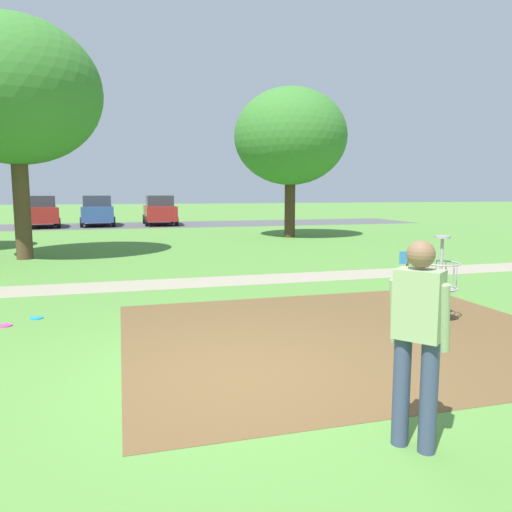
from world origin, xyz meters
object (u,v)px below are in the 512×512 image
tree_near_right (15,92)px  parked_car_center_right (160,210)px  tree_near_left (290,137)px  parked_car_leftmost (40,211)px  frisbee_near_basket (36,318)px  frisbee_mid_grass (5,326)px  parked_car_center_left (97,211)px  player_foreground_watching (418,333)px  disc_golf_basket (437,275)px

tree_near_right → parked_car_center_right: size_ratio=1.71×
tree_near_right → parked_car_center_right: tree_near_right is taller
tree_near_left → parked_car_leftmost: size_ratio=1.50×
frisbee_near_basket → frisbee_mid_grass: (-0.40, -0.37, 0.00)m
frisbee_near_basket → parked_car_center_left: 23.01m
player_foreground_watching → frisbee_mid_grass: 6.43m
player_foreground_watching → tree_near_left: (5.25, 17.90, 3.54)m
tree_near_left → tree_near_right: bearing=-155.5°
player_foreground_watching → parked_car_center_left: bearing=97.1°
frisbee_mid_grass → tree_near_left: size_ratio=0.03×
tree_near_right → disc_golf_basket: bearing=-51.7°
disc_golf_basket → tree_near_right: 13.20m
tree_near_left → parked_car_center_right: tree_near_left is taller
player_foreground_watching → frisbee_mid_grass: bearing=129.4°
tree_near_left → tree_near_right: (-10.38, -4.73, 0.52)m
frisbee_mid_grass → parked_car_leftmost: bearing=96.7°
frisbee_near_basket → tree_near_right: size_ratio=0.03×
tree_near_left → parked_car_center_left: 14.06m
tree_near_left → parked_car_center_left: tree_near_left is taller
player_foreground_watching → frisbee_near_basket: 6.48m
player_foreground_watching → frisbee_near_basket: player_foreground_watching is taller
disc_golf_basket → frisbee_near_basket: size_ratio=6.85×
disc_golf_basket → player_foreground_watching: (-2.61, -3.37, 0.21)m
tree_near_right → player_foreground_watching: bearing=-68.7°
parked_car_center_left → parked_car_leftmost: bearing=-173.4°
disc_golf_basket → player_foreground_watching: 4.27m
disc_golf_basket → player_foreground_watching: size_ratio=0.81×
player_foreground_watching → tree_near_right: tree_near_right is taller
frisbee_mid_grass → parked_car_center_right: parked_car_center_right is taller
frisbee_mid_grass → parked_car_center_right: size_ratio=0.05×
tree_near_right → parked_car_center_left: size_ratio=1.69×
player_foreground_watching → frisbee_near_basket: (-3.63, 5.28, -0.96)m
frisbee_near_basket → tree_near_right: 9.47m
frisbee_mid_grass → parked_car_center_left: size_ratio=0.05×
disc_golf_basket → parked_car_center_right: parked_car_center_right is taller
frisbee_near_basket → frisbee_mid_grass: same height
disc_golf_basket → tree_near_right: (-7.74, 9.81, 4.27)m
frisbee_mid_grass → parked_car_leftmost: (-2.71, 22.99, 0.91)m
frisbee_near_basket → tree_near_left: bearing=54.9°
frisbee_mid_grass → tree_near_right: bearing=97.5°
tree_near_left → tree_near_right: 11.42m
tree_near_right → parked_car_center_right: 16.38m
player_foreground_watching → parked_car_leftmost: (-6.75, 27.90, -0.05)m
tree_near_left → parked_car_center_left: size_ratio=1.56×
tree_near_left → parked_car_leftmost: tree_near_left is taller
disc_golf_basket → parked_car_center_left: size_ratio=0.33×
player_foreground_watching → tree_near_right: 14.71m
player_foreground_watching → parked_car_center_right: 28.11m
frisbee_mid_grass → parked_car_center_right: 23.60m
player_foreground_watching → parked_car_center_right: size_ratio=0.41×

